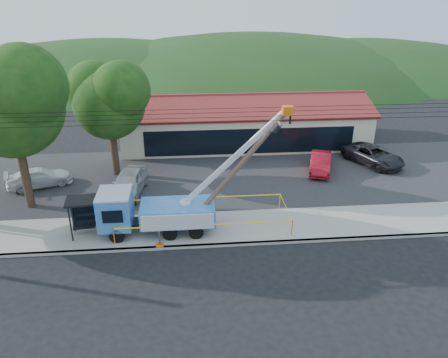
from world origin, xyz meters
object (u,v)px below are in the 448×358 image
Objects in this scene: car_silver at (130,194)px; car_dark at (372,165)px; leaning_pole at (238,167)px; bus_shelter at (89,207)px; car_white at (41,187)px; utility_truck at (154,210)px; car_red at (320,172)px.

car_silver is 0.91× the size of car_dark.
leaning_pole reaches higher than bus_shelter.
bus_shelter reaches higher than car_white.
utility_truck is 11.65m from car_white.
car_white is at bearing 151.22° from leaning_pole.
car_dark reaches higher than car_white.
utility_truck is at bearing 178.58° from leaning_pole.
car_silver is at bearing 110.88° from utility_truck.
bus_shelter is 9.04m from car_white.
utility_truck is 6.19m from car_silver.
car_silver reaches higher than car_red.
leaning_pole is at bearing -1.42° from utility_truck.
leaning_pole reaches higher than car_red.
car_white is at bearing 157.62° from car_dark.
car_dark is at bearing 17.90° from bus_shelter.
utility_truck is 15.12m from car_red.
car_silver is at bearing -151.39° from car_red.
car_silver is 6.95m from car_white.
bus_shelter is (-8.69, 0.30, -2.33)m from leaning_pole.
car_silver is 19.83m from car_dark.
car_dark is at bearing -105.61° from car_white.
car_red is (7.63, 8.42, -4.19)m from leaning_pole.
leaning_pole is 1.54× the size of car_silver.
car_silver is 14.92m from car_red.
car_dark is (17.32, 9.44, -1.59)m from utility_truck.
leaning_pole is 16.22m from car_dark.
car_silver is 1.12× the size of car_red.
bus_shelter is 0.56× the size of car_white.
car_silver is (-7.05, 5.71, -4.19)m from leaning_pole.
utility_truck reaches higher than car_white.
bus_shelter is 0.53× the size of car_silver.
car_red is at bearing 19.18° from car_silver.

